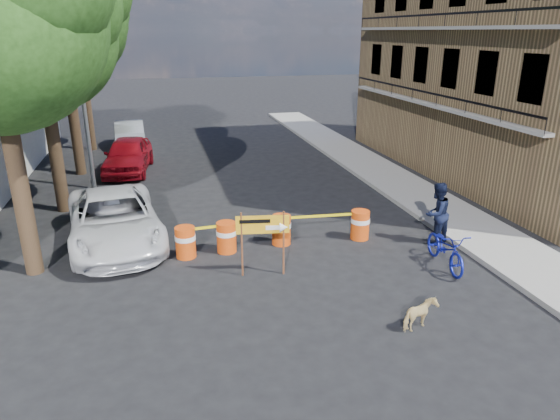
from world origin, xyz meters
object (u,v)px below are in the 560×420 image
barrel_mid_right (281,229)px  barrel_far_right (360,224)px  barrel_far_left (185,242)px  pedestrian (436,213)px  suv_white (114,219)px  dog (420,315)px  sedan_silver (130,135)px  barrel_mid_left (226,236)px  bicycle (448,231)px  sedan_red (128,155)px  detour_sign (269,229)px

barrel_mid_right → barrel_far_right: 2.45m
barrel_far_left → pedestrian: size_ratio=0.48×
barrel_far_right → suv_white: bearing=168.7°
barrel_far_left → suv_white: (-1.97, 1.51, 0.29)m
barrel_far_left → dog: 6.71m
barrel_mid_right → sedan_silver: sedan_silver is taller
barrel_mid_left → pedestrian: size_ratio=0.48×
barrel_far_left → barrel_mid_right: size_ratio=1.00×
pedestrian → dog: 4.96m
barrel_mid_left → pedestrian: pedestrian is taller
barrel_far_right → bicycle: size_ratio=0.44×
sedan_red → suv_white: bearing=-83.6°
bicycle → dog: (-2.17, -2.58, -0.68)m
barrel_far_right → barrel_mid_right: bearing=175.5°
barrel_mid_left → detour_sign: size_ratio=0.51×
barrel_mid_right → barrel_far_right: (2.44, -0.19, 0.00)m
bicycle → barrel_mid_left: bearing=162.1°
bicycle → suv_white: bearing=161.6°
pedestrian → bicycle: 1.62m
barrel_mid_right → dog: (1.76, -5.14, -0.13)m
barrel_far_left → bicycle: bearing=-18.8°
detour_sign → suv_white: bearing=150.8°
detour_sign → bicycle: size_ratio=0.86×
bicycle → sedan_silver: bearing=122.0°
barrel_far_left → barrel_far_right: (5.28, 0.06, 0.00)m
barrel_far_right → sedan_silver: bearing=115.9°
suv_white → sedan_red: 8.33m
pedestrian → suv_white: size_ratio=0.34×
barrel_mid_right → detour_sign: 2.20m
barrel_mid_left → detour_sign: detour_sign is taller
barrel_far_left → pedestrian: bearing=-6.1°
barrel_far_left → barrel_mid_left: 1.17m
bicycle → suv_white: (-8.73, 3.82, -0.26)m
detour_sign → pedestrian: (5.28, 0.85, -0.34)m
barrel_far_left → barrel_mid_right: bearing=5.0°
sedan_red → barrel_far_right: bearing=-46.8°
barrel_far_left → suv_white: 2.50m
suv_white → sedan_red: (0.10, 8.33, 0.01)m
barrel_mid_right → dog: 5.43m
barrel_mid_left → sedan_silver: 15.21m
detour_sign → bicycle: bicycle is taller
barrel_far_left → barrel_far_right: bearing=0.6°
barrel_mid_left → barrel_mid_right: bearing=5.5°
bicycle → dog: 3.44m
bicycle → sedan_red: 14.91m
bicycle → sedan_red: bicycle is taller
dog → sedan_red: (-6.47, 14.73, 0.43)m
dog → sedan_silver: (-6.57, 19.85, 0.37)m
barrel_mid_right → dog: size_ratio=1.11×
barrel_mid_right → detour_sign: bearing=-112.8°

